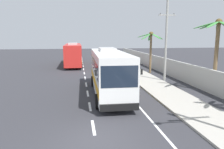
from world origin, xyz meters
TOP-DOWN VIEW (x-y plane):
  - ground_plane at (0.00, 0.00)m, footprint 160.00×160.00m
  - sidewalk_kerb at (6.80, 10.00)m, footprint 3.20×90.00m
  - lane_markings at (2.07, 14.65)m, footprint 3.58×71.00m
  - boundary_wall at (10.60, 14.00)m, footprint 0.24×60.00m
  - coach_bus_foreground at (1.81, 8.29)m, footprint 3.02×10.76m
  - coach_bus_far_lane at (-1.59, 27.79)m, footprint 3.08×12.23m
  - motorcycle_beside_bus at (3.81, 16.58)m, footprint 0.56×1.96m
  - pedestrian_near_kerb at (5.81, 18.92)m, footprint 0.36×0.36m
  - utility_pole_mid at (8.55, 12.52)m, footprint 1.85×0.24m
  - palm_nearest at (10.93, 7.32)m, footprint 3.67×4.04m
  - palm_second at (8.89, 18.44)m, footprint 3.50×3.36m

SIDE VIEW (x-z plane):
  - ground_plane at x=0.00m, z-range 0.00..0.00m
  - lane_markings at x=2.07m, z-range 0.00..0.01m
  - sidewalk_kerb at x=6.80m, z-range 0.00..0.14m
  - motorcycle_beside_bus at x=3.81m, z-range -0.15..1.48m
  - boundary_wall at x=10.60m, z-range 0.00..2.07m
  - pedestrian_near_kerb at x=5.81m, z-range 0.18..1.95m
  - coach_bus_far_lane at x=-1.59m, z-range 0.08..3.94m
  - coach_bus_foreground at x=1.81m, z-range 0.08..3.97m
  - palm_second at x=8.89m, z-range 1.26..6.79m
  - utility_pole_mid at x=8.55m, z-range 0.14..8.99m
  - palm_nearest at x=10.93m, z-range 1.45..7.81m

